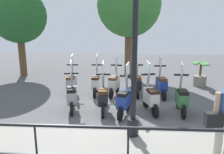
{
  "coord_description": "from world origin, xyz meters",
  "views": [
    {
      "loc": [
        -6.99,
        0.05,
        2.57
      ],
      "look_at": [
        0.2,
        0.5,
        0.9
      ],
      "focal_mm": 35.0,
      "sensor_mm": 36.0,
      "label": 1
    }
  ],
  "objects_px": {
    "scooter_far_1": "(137,83)",
    "scooter_far_4": "(72,83)",
    "scooter_far_2": "(114,83)",
    "scooter_near_2": "(124,100)",
    "tree_large": "(19,16)",
    "scooter_near_0": "(182,98)",
    "scooter_near_3": "(103,97)",
    "scooter_far_3": "(96,83)",
    "scooter_near_4": "(72,96)",
    "scooter_near_1": "(151,97)",
    "lamp_post_near": "(135,47)",
    "tree_distant": "(129,5)",
    "scooter_far_0": "(161,84)",
    "potted_palm": "(200,76)"
  },
  "relations": [
    {
      "from": "tree_distant",
      "to": "scooter_near_4",
      "type": "bearing_deg",
      "value": 160.65
    },
    {
      "from": "scooter_near_1",
      "to": "scooter_far_3",
      "type": "relative_size",
      "value": 1.0
    },
    {
      "from": "scooter_far_0",
      "to": "scooter_far_2",
      "type": "relative_size",
      "value": 1.0
    },
    {
      "from": "lamp_post_near",
      "to": "scooter_far_2",
      "type": "relative_size",
      "value": 2.92
    },
    {
      "from": "potted_palm",
      "to": "scooter_far_1",
      "type": "relative_size",
      "value": 0.69
    },
    {
      "from": "tree_large",
      "to": "scooter_near_0",
      "type": "height_order",
      "value": "tree_large"
    },
    {
      "from": "scooter_far_2",
      "to": "scooter_far_3",
      "type": "bearing_deg",
      "value": 101.41
    },
    {
      "from": "scooter_near_2",
      "to": "tree_distant",
      "type": "bearing_deg",
      "value": 13.61
    },
    {
      "from": "scooter_far_1",
      "to": "scooter_far_4",
      "type": "distance_m",
      "value": 2.5
    },
    {
      "from": "scooter_near_1",
      "to": "scooter_far_1",
      "type": "distance_m",
      "value": 1.69
    },
    {
      "from": "scooter_far_1",
      "to": "scooter_far_3",
      "type": "height_order",
      "value": "same"
    },
    {
      "from": "scooter_near_3",
      "to": "scooter_far_1",
      "type": "height_order",
      "value": "same"
    },
    {
      "from": "scooter_far_1",
      "to": "scooter_far_2",
      "type": "relative_size",
      "value": 1.0
    },
    {
      "from": "scooter_near_2",
      "to": "scooter_far_1",
      "type": "relative_size",
      "value": 1.0
    },
    {
      "from": "scooter_far_2",
      "to": "scooter_far_4",
      "type": "relative_size",
      "value": 1.0
    },
    {
      "from": "scooter_near_3",
      "to": "tree_distant",
      "type": "bearing_deg",
      "value": -12.94
    },
    {
      "from": "scooter_near_0",
      "to": "scooter_near_3",
      "type": "height_order",
      "value": "same"
    },
    {
      "from": "lamp_post_near",
      "to": "scooter_far_3",
      "type": "distance_m",
      "value": 3.98
    },
    {
      "from": "scooter_near_4",
      "to": "scooter_far_4",
      "type": "relative_size",
      "value": 1.0
    },
    {
      "from": "tree_distant",
      "to": "scooter_far_0",
      "type": "relative_size",
      "value": 3.4
    },
    {
      "from": "scooter_near_1",
      "to": "scooter_near_2",
      "type": "xyz_separation_m",
      "value": [
        -0.29,
        0.79,
        0.0
      ]
    },
    {
      "from": "scooter_near_0",
      "to": "scooter_far_1",
      "type": "xyz_separation_m",
      "value": [
        1.68,
        1.24,
        0.0
      ]
    },
    {
      "from": "scooter_far_2",
      "to": "scooter_far_4",
      "type": "bearing_deg",
      "value": 103.91
    },
    {
      "from": "scooter_near_2",
      "to": "scooter_far_2",
      "type": "distance_m",
      "value": 1.91
    },
    {
      "from": "tree_distant",
      "to": "scooter_far_2",
      "type": "bearing_deg",
      "value": 171.12
    },
    {
      "from": "tree_large",
      "to": "scooter_far_2",
      "type": "relative_size",
      "value": 2.94
    },
    {
      "from": "tree_large",
      "to": "scooter_near_3",
      "type": "xyz_separation_m",
      "value": [
        -4.93,
        -4.81,
        -2.62
      ]
    },
    {
      "from": "tree_large",
      "to": "scooter_near_4",
      "type": "xyz_separation_m",
      "value": [
        -4.85,
        -3.82,
        -2.62
      ]
    },
    {
      "from": "tree_distant",
      "to": "scooter_far_3",
      "type": "distance_m",
      "value": 4.83
    },
    {
      "from": "tree_large",
      "to": "scooter_far_0",
      "type": "bearing_deg",
      "value": -116.05
    },
    {
      "from": "scooter_near_0",
      "to": "scooter_near_3",
      "type": "relative_size",
      "value": 1.0
    },
    {
      "from": "scooter_near_2",
      "to": "scooter_far_2",
      "type": "height_order",
      "value": "same"
    },
    {
      "from": "scooter_near_1",
      "to": "scooter_near_4",
      "type": "height_order",
      "value": "same"
    },
    {
      "from": "scooter_near_1",
      "to": "scooter_near_2",
      "type": "relative_size",
      "value": 1.0
    },
    {
      "from": "lamp_post_near",
      "to": "scooter_far_0",
      "type": "relative_size",
      "value": 2.92
    },
    {
      "from": "scooter_far_2",
      "to": "scooter_near_2",
      "type": "bearing_deg",
      "value": -154.77
    },
    {
      "from": "scooter_far_0",
      "to": "scooter_far_2",
      "type": "height_order",
      "value": "same"
    },
    {
      "from": "scooter_near_1",
      "to": "scooter_far_0",
      "type": "xyz_separation_m",
      "value": [
        1.52,
        -0.56,
        0.0
      ]
    },
    {
      "from": "tree_distant",
      "to": "potted_palm",
      "type": "distance_m",
      "value": 4.84
    },
    {
      "from": "scooter_near_3",
      "to": "scooter_near_4",
      "type": "xyz_separation_m",
      "value": [
        0.08,
        0.98,
        0.0
      ]
    },
    {
      "from": "scooter_near_1",
      "to": "potted_palm",
      "type": "bearing_deg",
      "value": -52.13
    },
    {
      "from": "scooter_near_4",
      "to": "scooter_far_0",
      "type": "relative_size",
      "value": 1.0
    },
    {
      "from": "tree_large",
      "to": "scooter_near_4",
      "type": "relative_size",
      "value": 2.94
    },
    {
      "from": "tree_distant",
      "to": "scooter_far_1",
      "type": "relative_size",
      "value": 3.4
    },
    {
      "from": "scooter_far_3",
      "to": "scooter_far_2",
      "type": "bearing_deg",
      "value": -91.06
    },
    {
      "from": "scooter_far_3",
      "to": "lamp_post_near",
      "type": "bearing_deg",
      "value": -158.31
    },
    {
      "from": "tree_large",
      "to": "scooter_far_2",
      "type": "bearing_deg",
      "value": -122.82
    },
    {
      "from": "lamp_post_near",
      "to": "scooter_near_2",
      "type": "height_order",
      "value": "lamp_post_near"
    },
    {
      "from": "scooter_near_4",
      "to": "scooter_far_3",
      "type": "xyz_separation_m",
      "value": [
        1.61,
        -0.55,
        0.0
      ]
    },
    {
      "from": "lamp_post_near",
      "to": "scooter_far_3",
      "type": "relative_size",
      "value": 2.92
    }
  ]
}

